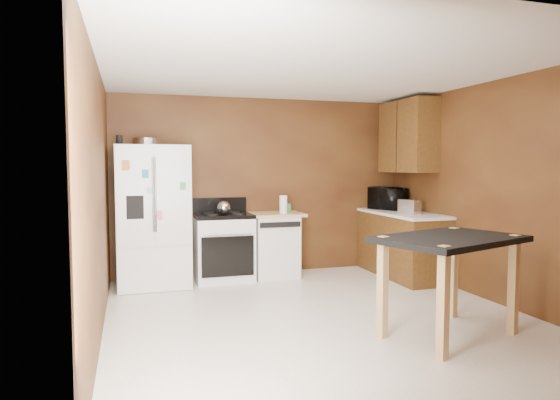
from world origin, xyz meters
name	(u,v)px	position (x,y,z in m)	size (l,w,h in m)	color
floor	(319,317)	(0.00, 0.00, 0.00)	(4.50, 4.50, 0.00)	white
ceiling	(321,69)	(0.00, 0.00, 2.50)	(4.50, 4.50, 0.00)	white
wall_back	(263,186)	(0.00, 2.25, 1.25)	(4.20, 4.20, 0.00)	brown
wall_front	(464,218)	(0.00, -2.25, 1.25)	(4.20, 4.20, 0.00)	brown
wall_left	(98,199)	(-2.10, 0.00, 1.25)	(4.50, 4.50, 0.00)	brown
wall_right	(494,192)	(2.10, 0.00, 1.25)	(4.50, 4.50, 0.00)	brown
roasting_pan	(148,142)	(-1.60, 1.92, 1.85)	(0.37, 0.37, 0.09)	silver
pen_cup	(119,140)	(-1.94, 1.77, 1.86)	(0.08, 0.08, 0.12)	black
kettle	(224,208)	(-0.65, 1.83, 0.99)	(0.18, 0.18, 0.18)	silver
paper_towel	(283,204)	(0.18, 1.83, 1.01)	(0.11, 0.11, 0.25)	white
green_canister	(287,208)	(0.30, 2.04, 0.95)	(0.11, 0.11, 0.12)	#42AD5F
toaster	(409,207)	(1.76, 1.20, 1.00)	(0.16, 0.26, 0.19)	silver
microwave	(388,199)	(1.80, 1.88, 1.05)	(0.53, 0.36, 0.30)	black
refrigerator	(153,216)	(-1.55, 1.86, 0.90)	(0.90, 0.80, 1.80)	white
gas_range	(223,246)	(-0.64, 1.92, 0.46)	(0.76, 0.68, 1.10)	white
dishwasher	(274,244)	(0.08, 1.95, 0.45)	(0.78, 0.63, 0.89)	white
right_cabinets	(404,211)	(1.84, 1.48, 0.91)	(0.63, 1.58, 2.45)	brown
island	(449,251)	(0.92, -0.85, 0.78)	(1.49, 1.22, 0.92)	black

